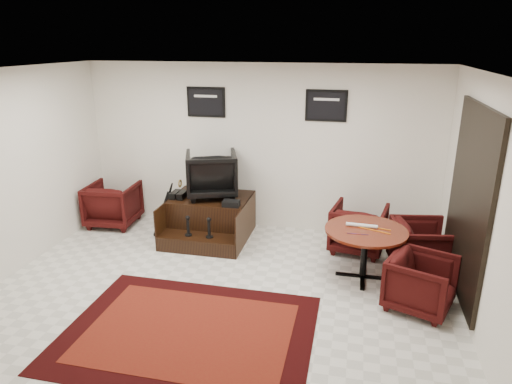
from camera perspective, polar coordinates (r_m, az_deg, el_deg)
ground at (r=6.01m, az=-4.94°, el=-13.08°), size 6.00×6.00×0.00m
room_shell at (r=5.30m, az=-0.85°, el=3.71°), size 6.02×5.02×2.81m
area_rug at (r=5.44m, az=-8.40°, el=-16.89°), size 2.78×2.09×0.01m
shine_podium at (r=7.65m, az=-5.73°, el=-3.34°), size 1.30×1.34×0.67m
shine_chair at (r=7.52m, az=-5.58°, el=2.53°), size 1.01×0.98×0.83m
shoes_pair at (r=7.61m, az=-9.64°, el=-0.33°), size 0.22×0.28×0.10m
polish_kit at (r=7.13m, az=-3.13°, el=-1.43°), size 0.26×0.19×0.09m
umbrella_black at (r=7.68m, az=-11.67°, el=-2.64°), size 0.31×0.12×0.84m
umbrella_hooked at (r=7.87m, az=-11.20°, el=-1.79°), size 0.34×0.13×0.92m
armchair_side at (r=8.44m, az=-17.44°, el=-1.21°), size 0.86×0.81×0.83m
meeting_table at (r=6.35m, az=13.55°, el=-5.29°), size 1.10×1.10×0.72m
table_chair_back at (r=7.25m, az=12.72°, el=-4.15°), size 0.91×0.87×0.81m
table_chair_window at (r=6.88m, az=20.05°, el=-6.16°), size 0.85×0.89×0.80m
table_chair_corner at (r=5.95m, az=19.95°, el=-10.36°), size 0.90×0.93×0.75m
paper_roll at (r=6.36m, az=13.09°, el=-4.09°), size 0.42×0.07×0.05m
table_clutter at (r=6.31m, az=14.22°, el=-4.58°), size 0.57×0.33×0.01m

